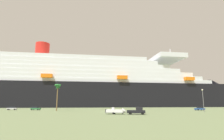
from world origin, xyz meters
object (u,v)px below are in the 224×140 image
(cruise_ship, at_px, (85,86))
(pickup_truck, at_px, (137,111))
(small_boat_on_trailer, at_px, (117,111))
(parked_car_green_wagon, at_px, (36,108))
(parked_car_silver_sedan, at_px, (12,108))
(parked_car_blue_suv, at_px, (200,109))
(street_lamp, at_px, (203,97))
(palm_tree, at_px, (58,89))

(cruise_ship, distance_m, pickup_truck, 102.02)
(small_boat_on_trailer, bearing_deg, cruise_ship, 102.07)
(parked_car_green_wagon, distance_m, parked_car_silver_sedan, 12.99)
(parked_car_blue_suv, bearing_deg, pickup_truck, -140.19)
(street_lamp, bearing_deg, cruise_ship, 123.36)
(cruise_ship, height_order, street_lamp, cruise_ship)
(street_lamp, bearing_deg, parked_car_blue_suv, 67.13)
(street_lamp, xyz_separation_m, parked_car_green_wagon, (-72.46, 21.75, -4.86))
(palm_tree, height_order, street_lamp, palm_tree)
(street_lamp, distance_m, parked_car_silver_sedan, 88.75)
(parked_car_blue_suv, bearing_deg, palm_tree, -177.33)
(parked_car_silver_sedan, bearing_deg, pickup_truck, -33.86)
(parked_car_silver_sedan, bearing_deg, parked_car_green_wagon, -12.71)
(pickup_truck, relative_size, parked_car_blue_suv, 1.22)
(pickup_truck, bearing_deg, parked_car_blue_suv, 39.81)
(cruise_ship, height_order, parked_car_silver_sedan, cruise_ship)
(pickup_truck, height_order, parked_car_blue_suv, pickup_truck)
(parked_car_green_wagon, bearing_deg, street_lamp, -16.71)
(pickup_truck, bearing_deg, parked_car_green_wagon, 141.36)
(parked_car_blue_suv, height_order, parked_car_silver_sedan, same)
(small_boat_on_trailer, bearing_deg, parked_car_blue_suv, 34.04)
(parked_car_blue_suv, distance_m, parked_car_silver_sedan, 92.35)
(pickup_truck, xyz_separation_m, palm_tree, (-31.44, 26.40, 8.90))
(palm_tree, relative_size, parked_car_silver_sedan, 2.52)
(parked_car_blue_suv, bearing_deg, small_boat_on_trailer, -145.96)
(pickup_truck, xyz_separation_m, small_boat_on_trailer, (-6.11, 1.46, -0.08))
(palm_tree, distance_m, street_lamp, 61.58)
(cruise_ship, xyz_separation_m, parked_car_silver_sedan, (-29.98, -59.18, -16.70))
(cruise_ship, height_order, palm_tree, cruise_ship)
(small_boat_on_trailer, relative_size, palm_tree, 0.62)
(street_lamp, bearing_deg, small_boat_on_trailer, -161.13)
(small_boat_on_trailer, relative_size, parked_car_silver_sedan, 1.55)
(cruise_ship, xyz_separation_m, street_lamp, (55.16, -83.79, -11.84))
(pickup_truck, distance_m, small_boat_on_trailer, 6.29)
(small_boat_on_trailer, distance_m, parked_car_blue_suv, 50.13)
(cruise_ship, xyz_separation_m, parked_car_blue_suv, (61.99, -67.59, -16.70))
(cruise_ship, bearing_deg, parked_car_green_wagon, -105.58)
(cruise_ship, relative_size, palm_tree, 24.11)
(street_lamp, height_order, parked_car_silver_sedan, street_lamp)
(street_lamp, distance_m, parked_car_green_wagon, 75.81)
(pickup_truck, height_order, street_lamp, street_lamp)
(pickup_truck, bearing_deg, parked_car_silver_sedan, 146.14)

